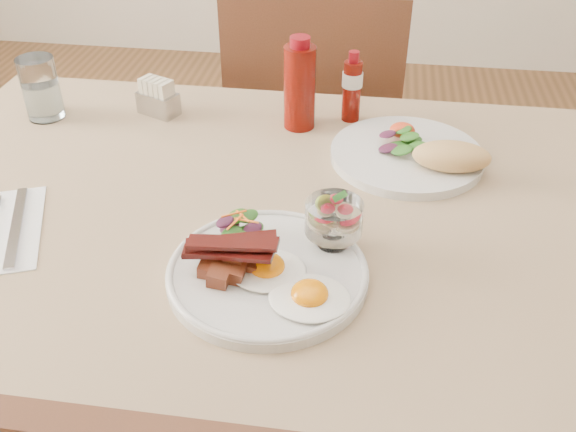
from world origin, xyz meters
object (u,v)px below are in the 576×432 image
table (273,252)px  chair_far (315,136)px  fruit_cup (334,218)px  sugar_caddy (158,99)px  ketchup_bottle (300,86)px  hot_sauce_bottle (352,87)px  water_glass (42,92)px  second_plate (417,154)px  main_plate (267,274)px

table → chair_far: 0.68m
fruit_cup → sugar_caddy: fruit_cup is taller
ketchup_bottle → fruit_cup: bearing=-75.5°
hot_sauce_bottle → water_glass: (-0.60, -0.08, -0.01)m
chair_far → second_plate: bearing=-64.7°
main_plate → sugar_caddy: (-0.30, 0.47, 0.02)m
main_plate → sugar_caddy: size_ratio=3.05×
ketchup_bottle → hot_sauce_bottle: ketchup_bottle is taller
water_glass → table: bearing=-26.7°
fruit_cup → hot_sauce_bottle: size_ratio=0.59×
second_plate → hot_sauce_bottle: bearing=129.9°
fruit_cup → second_plate: 0.31m
ketchup_bottle → water_glass: (-0.51, -0.03, -0.03)m
table → second_plate: second_plate is taller
sugar_caddy → water_glass: bearing=-144.3°
chair_far → fruit_cup: (0.10, -0.76, 0.29)m
main_plate → second_plate: (0.21, 0.34, 0.01)m
fruit_cup → hot_sauce_bottle: (-0.00, 0.43, 0.01)m
table → main_plate: size_ratio=4.75×
chair_far → water_glass: bearing=-140.8°
ketchup_bottle → water_glass: ketchup_bottle is taller
table → ketchup_bottle: (0.00, 0.29, 0.17)m
chair_far → hot_sauce_bottle: chair_far is taller
table → main_plate: bearing=-83.0°
hot_sauce_bottle → water_glass: 0.61m
main_plate → ketchup_bottle: bearing=92.0°
chair_far → table: bearing=-90.0°
ketchup_bottle → water_glass: 0.51m
sugar_caddy → chair_far: bearing=76.0°
second_plate → ketchup_bottle: bearing=154.1°
hot_sauce_bottle → second_plate: bearing=-50.1°
main_plate → ketchup_bottle: 0.46m
sugar_caddy → ketchup_bottle: bearing=21.4°
table → fruit_cup: (0.10, -0.10, 0.15)m
table → hot_sauce_bottle: (0.10, 0.33, 0.16)m
chair_far → fruit_cup: 0.82m
chair_far → main_plate: chair_far is taller
fruit_cup → table: bearing=137.1°
second_plate → hot_sauce_bottle: (-0.13, 0.15, 0.05)m
ketchup_bottle → sugar_caddy: size_ratio=1.96×
hot_sauce_bottle → sugar_caddy: bearing=-175.3°
table → hot_sauce_bottle: hot_sauce_bottle is taller
main_plate → second_plate: second_plate is taller
table → hot_sauce_bottle: bearing=72.9°
chair_far → fruit_cup: size_ratio=11.14×
table → main_plate: main_plate is taller
ketchup_bottle → hot_sauce_bottle: (0.10, 0.04, -0.02)m
water_glass → main_plate: bearing=-38.8°
water_glass → chair_far: bearing=39.2°
second_plate → chair_far: bearing=115.3°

